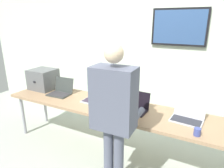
{
  "coord_description": "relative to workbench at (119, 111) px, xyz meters",
  "views": [
    {
      "loc": [
        1.07,
        -2.27,
        1.9
      ],
      "look_at": [
        -0.2,
        0.16,
        1.02
      ],
      "focal_mm": 31.76,
      "sensor_mm": 36.0,
      "label": 1
    }
  ],
  "objects": [
    {
      "name": "laptop_station_3",
      "position": [
        0.89,
        0.07,
        0.1
      ],
      "size": [
        0.39,
        0.34,
        0.23
      ],
      "color": "#ADADB6",
      "rests_on": "workbench"
    },
    {
      "name": "workbench",
      "position": [
        0.0,
        0.0,
        0.0
      ],
      "size": [
        3.6,
        0.7,
        0.75
      ],
      "color": "#997858",
      "rests_on": "ground"
    },
    {
      "name": "laptop_station_1",
      "position": [
        -0.43,
        0.07,
        0.1
      ],
      "size": [
        0.32,
        0.34,
        0.22
      ],
      "color": "#ADB6BB",
      "rests_on": "workbench"
    },
    {
      "name": "laptop_station_2",
      "position": [
        0.23,
        0.03,
        0.1
      ],
      "size": [
        0.33,
        0.29,
        0.24
      ],
      "color": "black",
      "rests_on": "workbench"
    },
    {
      "name": "coffee_mug",
      "position": [
        1.02,
        -0.25,
        0.09
      ],
      "size": [
        0.07,
        0.07,
        0.08
      ],
      "color": "#3C478F",
      "rests_on": "workbench"
    },
    {
      "name": "person",
      "position": [
        0.23,
        -0.62,
        0.33
      ],
      "size": [
        0.45,
        0.59,
        1.7
      ],
      "color": "#525769",
      "rests_on": "ground"
    },
    {
      "name": "equipment_box",
      "position": [
        -1.54,
        0.13,
        0.22
      ],
      "size": [
        0.42,
        0.4,
        0.35
      ],
      "color": "#585A5D",
      "rests_on": "workbench"
    },
    {
      "name": "ground",
      "position": [
        0.0,
        0.0,
        -0.72
      ],
      "size": [
        8.0,
        8.0,
        0.04
      ],
      "primitive_type": "cube",
      "color": "#9EA59B"
    },
    {
      "name": "laptop_station_0",
      "position": [
        -1.08,
        0.05,
        0.1
      ],
      "size": [
        0.36,
        0.32,
        0.25
      ],
      "color": "#363C39",
      "rests_on": "workbench"
    },
    {
      "name": "back_wall",
      "position": [
        0.01,
        1.13,
        0.63
      ],
      "size": [
        8.0,
        0.11,
        2.64
      ],
      "color": "beige",
      "rests_on": "ground"
    }
  ]
}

